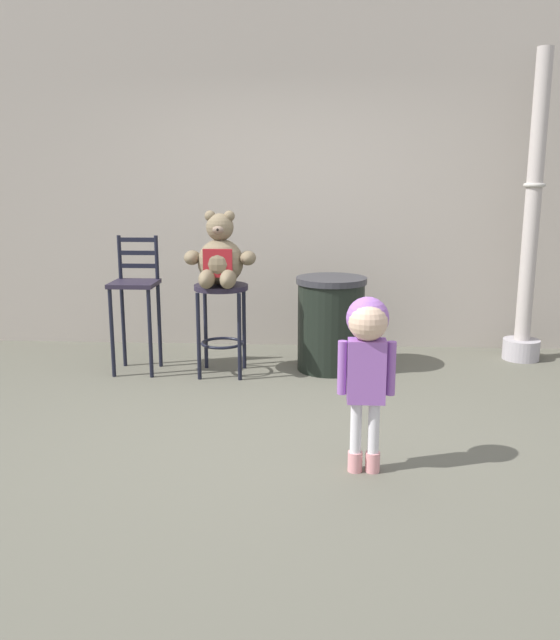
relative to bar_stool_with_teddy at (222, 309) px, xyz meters
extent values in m
plane|color=#585649|center=(0.52, -1.16, -0.54)|extent=(24.00, 24.00, 0.00)
cube|color=#A1978A|center=(0.52, 1.13, 1.06)|extent=(7.69, 0.30, 3.20)
cylinder|color=#231D2C|center=(0.00, 0.00, 0.18)|extent=(0.44, 0.44, 0.04)
cylinder|color=black|center=(-0.16, -0.16, -0.19)|extent=(0.03, 0.03, 0.71)
cylinder|color=black|center=(0.16, -0.16, -0.19)|extent=(0.03, 0.03, 0.71)
cylinder|color=black|center=(-0.16, 0.16, -0.19)|extent=(0.03, 0.03, 0.71)
cylinder|color=black|center=(0.16, 0.16, -0.19)|extent=(0.03, 0.03, 0.71)
torus|color=black|center=(0.00, 0.00, -0.28)|extent=(0.35, 0.35, 0.02)
sphere|color=#716149|center=(0.00, 0.00, 0.39)|extent=(0.37, 0.37, 0.37)
cube|color=maroon|center=(0.00, -0.15, 0.39)|extent=(0.23, 0.03, 0.22)
sphere|color=#716149|center=(0.00, 0.00, 0.66)|extent=(0.22, 0.22, 0.22)
ellipsoid|color=#7A6555|center=(0.00, -0.09, 0.65)|extent=(0.09, 0.07, 0.06)
sphere|color=black|center=(0.00, -0.12, 0.65)|extent=(0.03, 0.03, 0.03)
sphere|color=#716149|center=(-0.08, 0.00, 0.75)|extent=(0.09, 0.09, 0.09)
sphere|color=#716149|center=(0.08, 0.00, 0.75)|extent=(0.09, 0.09, 0.09)
ellipsoid|color=#716149|center=(-0.22, -0.03, 0.42)|extent=(0.13, 0.21, 0.12)
ellipsoid|color=#716149|center=(0.22, -0.03, 0.42)|extent=(0.13, 0.21, 0.12)
ellipsoid|color=#716149|center=(-0.08, -0.17, 0.28)|extent=(0.12, 0.31, 0.15)
ellipsoid|color=#716149|center=(0.08, -0.17, 0.28)|extent=(0.12, 0.31, 0.15)
cylinder|color=pink|center=(1.00, -1.77, -0.49)|extent=(0.08, 0.08, 0.11)
cylinder|color=silver|center=(1.00, -1.77, -0.28)|extent=(0.06, 0.06, 0.29)
cylinder|color=pink|center=(1.09, -1.77, -0.49)|extent=(0.08, 0.08, 0.11)
cylinder|color=silver|center=(1.09, -1.77, -0.28)|extent=(0.06, 0.06, 0.29)
cube|color=#9057AD|center=(1.04, -1.77, 0.03)|extent=(0.20, 0.12, 0.35)
cylinder|color=#9057AD|center=(0.91, -1.77, 0.05)|extent=(0.05, 0.05, 0.29)
cylinder|color=#9057AD|center=(1.17, -1.77, 0.05)|extent=(0.05, 0.05, 0.29)
sphere|color=#D8B293|center=(1.04, -1.77, 0.31)|extent=(0.21, 0.21, 0.21)
sphere|color=#9059AA|center=(1.04, -1.75, 0.32)|extent=(0.23, 0.23, 0.23)
cylinder|color=black|center=(0.89, 0.19, -0.18)|extent=(0.55, 0.55, 0.73)
cylinder|color=#2D2D33|center=(0.89, 0.19, 0.22)|extent=(0.58, 0.58, 0.05)
cylinder|color=#A59EA3|center=(2.59, 0.60, -0.45)|extent=(0.32, 0.32, 0.18)
cylinder|color=#AFA49E|center=(2.59, 0.60, 0.86)|extent=(0.13, 0.13, 2.44)
torus|color=#ADA89E|center=(2.59, 0.60, 0.98)|extent=(0.18, 0.18, 0.04)
cube|color=#231D2C|center=(-0.72, 0.02, 0.20)|extent=(0.37, 0.37, 0.03)
cylinder|color=black|center=(-0.87, -0.13, -0.18)|extent=(0.03, 0.03, 0.72)
cylinder|color=black|center=(-0.56, -0.13, -0.18)|extent=(0.03, 0.03, 0.72)
cylinder|color=black|center=(-0.87, 0.18, -0.18)|extent=(0.03, 0.03, 0.72)
cylinder|color=black|center=(-0.56, 0.18, -0.18)|extent=(0.03, 0.03, 0.72)
cylinder|color=black|center=(-0.87, 0.18, 0.40)|extent=(0.03, 0.03, 0.36)
cylinder|color=black|center=(-0.56, 0.18, 0.40)|extent=(0.03, 0.03, 0.36)
cube|color=black|center=(-0.72, 0.18, 0.33)|extent=(0.31, 0.02, 0.04)
cube|color=black|center=(-0.72, 0.18, 0.43)|extent=(0.31, 0.02, 0.04)
cube|color=black|center=(-0.72, 0.18, 0.54)|extent=(0.31, 0.02, 0.04)
camera|label=1|loc=(0.78, -5.13, 1.05)|focal=36.58mm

